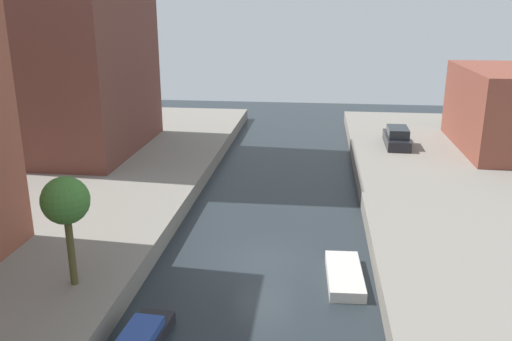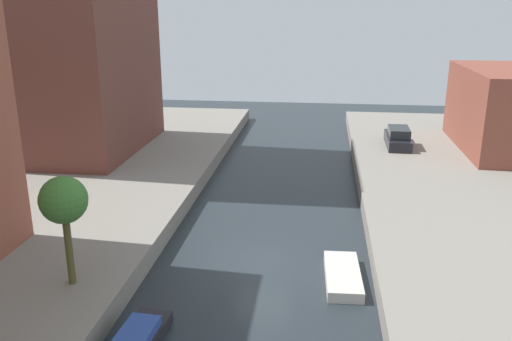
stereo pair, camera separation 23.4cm
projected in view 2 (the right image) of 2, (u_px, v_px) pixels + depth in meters
ground_plane at (263, 261)px, 25.20m from camera, size 84.00×84.00×0.00m
apartment_tower_far at (63, 12)px, 38.02m from camera, size 10.00×12.79×19.90m
street_tree_2 at (64, 202)px, 20.22m from camera, size 1.83×1.83×4.43m
parked_car at (398, 138)px, 41.32m from camera, size 1.81×4.72×1.50m
moored_boat_left_2 at (137, 340)px, 18.72m from camera, size 1.57×3.66×0.82m
moored_boat_right_3 at (343, 276)px, 23.35m from camera, size 1.65×3.90×0.49m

